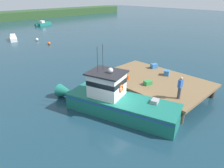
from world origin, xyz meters
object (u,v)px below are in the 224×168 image
at_px(moored_boat_far_right, 13,38).
at_px(mooring_buoy_outer, 37,39).
at_px(bait_bucket, 127,77).
at_px(moored_boat_mid_harbor, 43,24).
at_px(crate_stack_mid_dock, 154,66).
at_px(crate_stack_near_edge, 167,73).
at_px(mooring_buoy_inshore, 49,43).
at_px(deckhand_by_the_boat, 180,87).
at_px(main_fishing_boat, 115,100).
at_px(crate_single_far, 148,83).

distance_m(moored_boat_far_right, mooring_buoy_outer, 4.48).
distance_m(bait_bucket, mooring_buoy_outer, 25.57).
bearing_deg(moored_boat_mid_harbor, mooring_buoy_outer, -120.77).
xyz_separation_m(crate_stack_mid_dock, moored_boat_mid_harbor, (9.90, 41.83, -0.98)).
bearing_deg(crate_stack_mid_dock, mooring_buoy_outer, 90.02).
bearing_deg(moored_boat_far_right, mooring_buoy_outer, -51.05).
height_order(crate_stack_near_edge, mooring_buoy_inshore, crate_stack_near_edge).
bearing_deg(crate_stack_mid_dock, mooring_buoy_inshore, 89.78).
relative_size(crate_stack_near_edge, deckhand_by_the_boat, 0.37).
xyz_separation_m(bait_bucket, moored_boat_far_right, (1.15, 28.72, -1.00)).
xyz_separation_m(crate_stack_near_edge, bait_bucket, (-3.22, 1.83, -0.05)).
xyz_separation_m(moored_boat_far_right, mooring_buoy_inshore, (2.91, -7.63, -0.14)).
distance_m(crate_stack_mid_dock, mooring_buoy_outer, 25.21).
distance_m(moored_boat_mid_harbor, moored_boat_far_right, 18.31).
xyz_separation_m(main_fishing_boat, mooring_buoy_inshore, (7.20, 22.67, -0.78)).
height_order(crate_stack_mid_dock, moored_boat_mid_harbor, crate_stack_mid_dock).
bearing_deg(crate_single_far, moored_boat_mid_harbor, 72.79).
relative_size(crate_stack_near_edge, mooring_buoy_outer, 1.18).
bearing_deg(crate_stack_mid_dock, crate_single_far, -151.76).
height_order(crate_single_far, crate_stack_mid_dock, crate_stack_mid_dock).
bearing_deg(bait_bucket, deckhand_by_the_boat, -90.94).
distance_m(main_fishing_boat, moored_boat_mid_harbor, 46.68).
xyz_separation_m(crate_single_far, crate_stack_near_edge, (2.91, 0.08, 0.06)).
bearing_deg(mooring_buoy_inshore, moored_boat_far_right, 110.87).
distance_m(mooring_buoy_inshore, mooring_buoy_outer, 4.15).
xyz_separation_m(main_fishing_boat, moored_boat_mid_harbor, (17.02, 43.46, -0.58)).
bearing_deg(deckhand_by_the_boat, crate_stack_near_edge, 42.39).
bearing_deg(crate_single_far, crate_stack_mid_dock, 28.24).
bearing_deg(crate_stack_mid_dock, crate_stack_near_edge, -111.81).
height_order(bait_bucket, moored_boat_far_right, bait_bucket).
height_order(crate_single_far, mooring_buoy_outer, crate_single_far).
distance_m(main_fishing_boat, moored_boat_far_right, 30.61).
distance_m(crate_stack_mid_dock, moored_boat_far_right, 28.83).
distance_m(deckhand_by_the_boat, moored_boat_mid_harbor, 48.79).
bearing_deg(moored_boat_mid_harbor, bait_bucket, -108.33).
relative_size(crate_stack_near_edge, moored_boat_mid_harbor, 0.12).
xyz_separation_m(deckhand_by_the_boat, mooring_buoy_inshore, (4.13, 25.93, -1.83)).
bearing_deg(moored_boat_far_right, mooring_buoy_inshore, -69.13).
relative_size(crate_single_far, mooring_buoy_inshore, 1.31).
distance_m(crate_single_far, mooring_buoy_inshore, 23.33).
bearing_deg(deckhand_by_the_boat, mooring_buoy_outer, 82.34).
relative_size(bait_bucket, mooring_buoy_inshore, 0.74).
height_order(main_fishing_boat, moored_boat_mid_harbor, main_fishing_boat).
xyz_separation_m(bait_bucket, mooring_buoy_inshore, (4.05, 21.09, -1.14)).
xyz_separation_m(crate_stack_near_edge, mooring_buoy_inshore, (0.83, 22.92, -1.20)).
bearing_deg(mooring_buoy_outer, crate_stack_mid_dock, -89.98).
xyz_separation_m(crate_single_far, bait_bucket, (-0.31, 1.92, 0.01)).
relative_size(moored_boat_mid_harbor, mooring_buoy_inshore, 10.96).
relative_size(crate_single_far, crate_stack_mid_dock, 1.00).
distance_m(crate_single_far, crate_stack_near_edge, 2.91).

